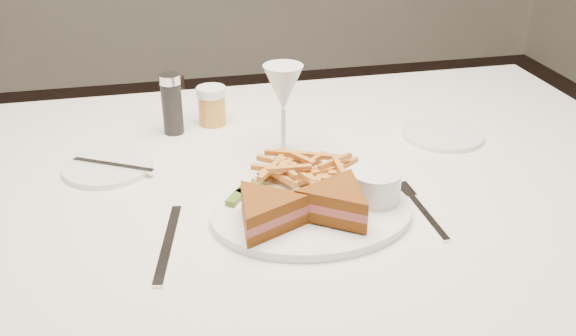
# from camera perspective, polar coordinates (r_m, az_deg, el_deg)

# --- Properties ---
(chair_far) EXTENTS (0.72, 0.70, 0.60)m
(chair_far) POSITION_cam_1_polar(r_m,az_deg,el_deg) (2.12, -3.83, -0.21)
(chair_far) COLOR #49362D
(chair_far) RESTS_ON ground
(table_setting) EXTENTS (0.81, 0.64, 0.18)m
(table_setting) POSITION_cam_1_polar(r_m,az_deg,el_deg) (1.07, 0.57, -0.19)
(table_setting) COLOR white
(table_setting) RESTS_ON table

